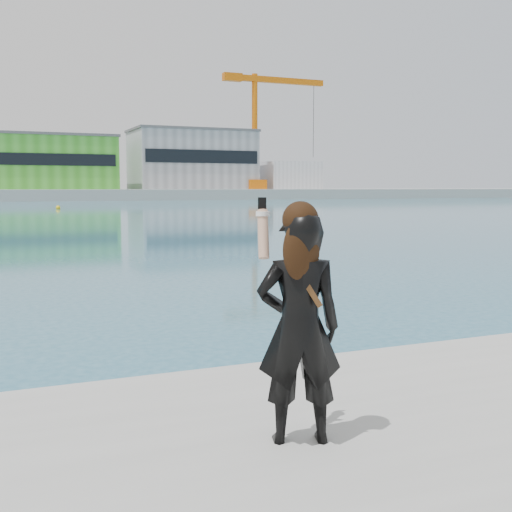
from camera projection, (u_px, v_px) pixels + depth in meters
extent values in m
plane|color=#1A5B79|center=(202.00, 511.00, 4.84)|extent=(500.00, 500.00, 0.00)
cube|color=green|center=(34.00, 163.00, 124.32)|extent=(30.00, 16.00, 10.00)
cube|color=black|center=(37.00, 159.00, 116.85)|extent=(28.50, 0.20, 2.20)
cube|color=#59595B|center=(33.00, 136.00, 123.76)|extent=(30.60, 16.32, 0.50)
cube|color=gray|center=(192.00, 161.00, 136.66)|extent=(25.00, 15.00, 12.00)
cube|color=black|center=(203.00, 156.00, 129.64)|extent=(23.75, 0.20, 2.64)
cube|color=#59595B|center=(192.00, 131.00, 135.99)|extent=(25.50, 15.30, 0.50)
cube|color=silver|center=(289.00, 176.00, 143.71)|extent=(12.00, 10.00, 6.00)
cube|color=orange|center=(255.00, 184.00, 136.37)|extent=(4.00, 4.00, 2.00)
cylinder|color=orange|center=(255.00, 127.00, 135.09)|extent=(1.20, 1.20, 22.00)
cube|color=orange|center=(281.00, 81.00, 136.35)|extent=(20.00, 1.20, 1.20)
cube|color=orange|center=(232.00, 77.00, 132.07)|extent=(4.00, 1.60, 1.60)
cylinder|color=black|center=(314.00, 120.00, 140.32)|extent=(0.10, 0.10, 16.00)
cylinder|color=silver|center=(113.00, 168.00, 123.47)|extent=(0.16, 0.16, 8.00)
cube|color=#C63F0B|center=(116.00, 151.00, 123.34)|extent=(1.20, 0.04, 0.80)
sphere|color=yellow|center=(58.00, 209.00, 71.33)|extent=(0.50, 0.50, 0.50)
imported|color=black|center=(299.00, 328.00, 4.07)|extent=(0.63, 0.51, 1.49)
sphere|color=black|center=(300.00, 219.00, 3.98)|extent=(0.23, 0.23, 0.23)
ellipsoid|color=black|center=(301.00, 250.00, 3.95)|extent=(0.25, 0.13, 0.40)
cylinder|color=tan|center=(263.00, 234.00, 4.09)|extent=(0.12, 0.19, 0.32)
cylinder|color=white|center=(263.00, 214.00, 4.11)|extent=(0.09, 0.09, 0.03)
cube|color=black|center=(262.00, 206.00, 4.15)|extent=(0.06, 0.03, 0.11)
cube|color=#4C2D14|center=(306.00, 284.00, 3.96)|extent=(0.20, 0.08, 0.30)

